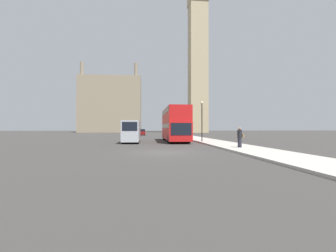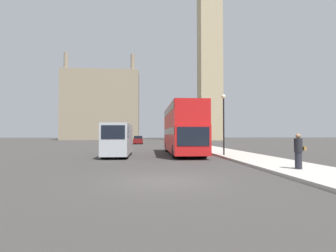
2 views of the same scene
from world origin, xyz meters
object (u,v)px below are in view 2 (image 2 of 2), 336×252
(pedestrian, at_px, (298,151))
(street_lamp, at_px, (224,114))
(clock_tower, at_px, (209,21))
(parked_sedan, at_px, (138,140))
(white_van, at_px, (118,139))
(red_double_decker_bus, at_px, (182,128))

(pedestrian, distance_m, street_lamp, 9.20)
(clock_tower, relative_size, pedestrian, 45.18)
(street_lamp, xyz_separation_m, parked_sedan, (-7.93, 29.56, -2.73))
(white_van, height_order, pedestrian, white_van)
(white_van, bearing_deg, street_lamp, -4.67)
(clock_tower, bearing_deg, white_van, -110.07)
(red_double_decker_bus, distance_m, white_van, 5.99)
(clock_tower, distance_m, pedestrian, 80.85)
(white_van, xyz_separation_m, parked_sedan, (0.60, 28.86, -0.71))
(pedestrian, relative_size, street_lamp, 0.34)
(pedestrian, xyz_separation_m, street_lamp, (-1.00, 8.81, 2.44))
(pedestrian, relative_size, parked_sedan, 0.39)
(street_lamp, bearing_deg, white_van, 175.33)
(clock_tower, relative_size, street_lamp, 15.46)
(red_double_decker_bus, height_order, white_van, red_double_decker_bus)
(clock_tower, height_order, street_lamp, clock_tower)
(pedestrian, height_order, parked_sedan, pedestrian)
(clock_tower, xyz_separation_m, parked_sedan, (-21.64, -32.01, -38.00))
(clock_tower, height_order, parked_sedan, clock_tower)
(red_double_decker_bus, xyz_separation_m, white_van, (-5.53, -2.07, -0.99))
(red_double_decker_bus, height_order, street_lamp, street_lamp)
(clock_tower, xyz_separation_m, pedestrian, (-12.71, -70.38, -37.72))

